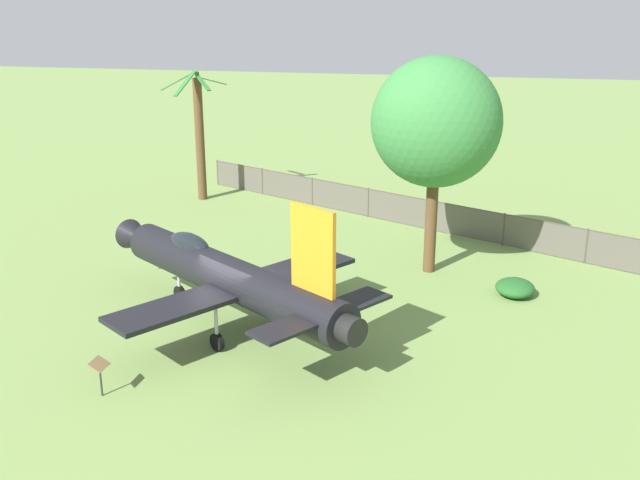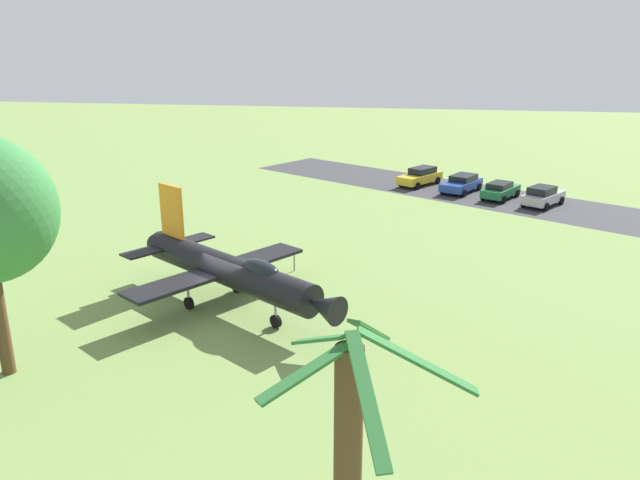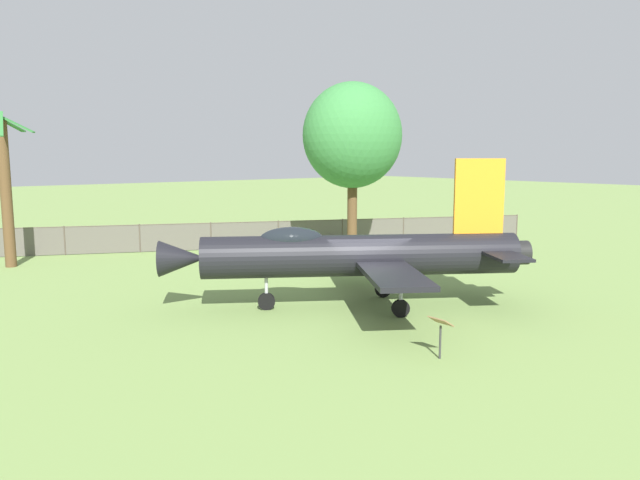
{
  "view_description": "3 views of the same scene",
  "coord_description": "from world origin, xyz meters",
  "px_view_note": "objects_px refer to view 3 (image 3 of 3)",
  "views": [
    {
      "loc": [
        -8.57,
        21.67,
        10.75
      ],
      "look_at": [
        -2.46,
        -2.96,
        2.5
      ],
      "focal_mm": 40.27,
      "sensor_mm": 36.0,
      "label": 1
    },
    {
      "loc": [
        9.16,
        -25.51,
        11.76
      ],
      "look_at": [
        3.24,
        6.44,
        1.5
      ],
      "focal_mm": 34.41,
      "sensor_mm": 36.0,
      "label": 2
    },
    {
      "loc": [
        13.98,
        15.2,
        5.33
      ],
      "look_at": [
        1.3,
        -0.68,
        2.46
      ],
      "focal_mm": 33.42,
      "sensor_mm": 36.0,
      "label": 3
    }
  ],
  "objects_px": {
    "palm_tree": "(5,190)",
    "info_plaque": "(441,327)",
    "shade_tree": "(353,136)",
    "shrub_near_fence": "(427,252)",
    "display_jet": "(351,254)"
  },
  "relations": [
    {
      "from": "display_jet",
      "to": "shade_tree",
      "type": "relative_size",
      "value": 1.33
    },
    {
      "from": "palm_tree",
      "to": "display_jet",
      "type": "bearing_deg",
      "value": 115.44
    },
    {
      "from": "shade_tree",
      "to": "palm_tree",
      "type": "distance_m",
      "value": 16.95
    },
    {
      "from": "shade_tree",
      "to": "info_plaque",
      "type": "relative_size",
      "value": 7.86
    },
    {
      "from": "shade_tree",
      "to": "info_plaque",
      "type": "height_order",
      "value": "shade_tree"
    },
    {
      "from": "shade_tree",
      "to": "shrub_near_fence",
      "type": "height_order",
      "value": "shade_tree"
    },
    {
      "from": "palm_tree",
      "to": "info_plaque",
      "type": "xyz_separation_m",
      "value": [
        -5.97,
        21.69,
        -2.88
      ]
    },
    {
      "from": "shrub_near_fence",
      "to": "info_plaque",
      "type": "bearing_deg",
      "value": 42.55
    },
    {
      "from": "shade_tree",
      "to": "palm_tree",
      "type": "xyz_separation_m",
      "value": [
        14.14,
        -8.98,
        -2.58
      ]
    },
    {
      "from": "shade_tree",
      "to": "shrub_near_fence",
      "type": "relative_size",
      "value": 5.27
    },
    {
      "from": "shade_tree",
      "to": "palm_tree",
      "type": "bearing_deg",
      "value": -32.41
    },
    {
      "from": "display_jet",
      "to": "palm_tree",
      "type": "relative_size",
      "value": 1.61
    },
    {
      "from": "display_jet",
      "to": "info_plaque",
      "type": "bearing_deg",
      "value": 105.25
    },
    {
      "from": "display_jet",
      "to": "palm_tree",
      "type": "bearing_deg",
      "value": -31.86
    },
    {
      "from": "shade_tree",
      "to": "shrub_near_fence",
      "type": "distance_m",
      "value": 7.23
    }
  ]
}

